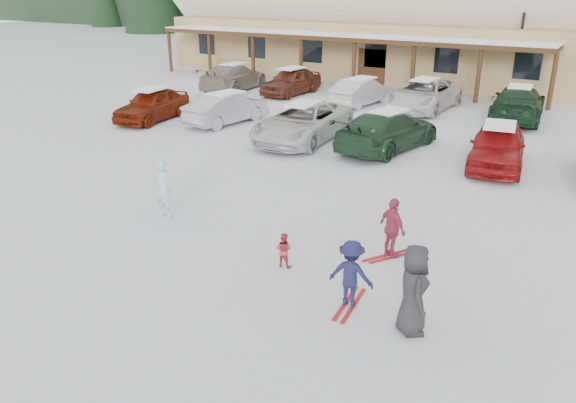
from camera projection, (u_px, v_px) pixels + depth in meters
The scene contains 20 objects.
ground at pixel (256, 251), 13.47m from camera, with size 160.00×160.00×0.00m, color silver.
day_lodge at pixel (376, 14), 38.62m from camera, with size 29.12×12.50×10.38m.
lamp_post at pixel (522, 27), 30.81m from camera, with size 0.50×0.25×6.62m.
adult_skier at pixel (164, 188), 15.10m from camera, with size 0.61×0.40×1.68m, color #B0D0F0.
toddler_red at pixel (284, 250), 12.60m from camera, with size 0.40×0.31×0.82m, color #B43236.
child_navy at pixel (351, 274), 10.96m from camera, with size 0.91×0.52×1.40m, color #17173F.
skis_child_navy at pixel (350, 304), 11.21m from camera, with size 0.20×1.40×0.03m, color #A3171C.
child_magenta at pixel (393, 228), 12.92m from camera, with size 0.86×0.36×1.46m, color #A43353.
skis_child_magenta at pixel (390, 256), 13.18m from camera, with size 0.20×1.40×0.03m, color #A3171C.
bystander_dark at pixel (413, 290), 10.06m from camera, with size 0.85×0.55×1.74m, color #272629.
parked_car_0 at pixel (152, 105), 25.94m from camera, with size 1.73×4.29×1.46m, color maroon.
parked_car_1 at pixel (226, 108), 25.35m from camera, with size 1.48×4.24×1.40m, color #A7A6AC.
parked_car_2 at pixel (303, 122), 22.56m from camera, with size 2.52×5.46×1.52m, color silver.
parked_car_3 at pixel (388, 130), 21.38m from camera, with size 2.10×5.15×1.50m, color #203E28.
parked_car_4 at pixel (497, 146), 19.34m from camera, with size 1.76×4.38×1.49m, color maroon.
parked_car_7 at pixel (234, 77), 33.26m from camera, with size 2.14×5.26×1.53m, color gray.
parked_car_8 at pixel (291, 81), 31.95m from camera, with size 1.76×4.38×1.49m, color maroon.
parked_car_9 at pixel (361, 92), 29.21m from camera, with size 1.47×4.21×1.39m, color silver.
parked_car_10 at pixel (424, 95), 28.05m from camera, with size 2.55×5.53×1.54m, color silver.
parked_car_11 at pixel (518, 104), 25.89m from camera, with size 2.20×5.40×1.57m, color black.
Camera 1 is at (6.95, -9.94, 6.02)m, focal length 35.00 mm.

